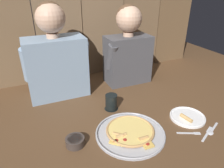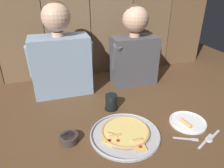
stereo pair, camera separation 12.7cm
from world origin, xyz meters
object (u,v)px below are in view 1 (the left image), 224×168
drinking_glass (111,102)px  diner_right (128,47)px  dipping_bowl (75,141)px  diner_left (55,56)px  dinner_plate (187,117)px  pizza_tray (130,132)px

drinking_glass → diner_right: bearing=49.6°
drinking_glass → dipping_bowl: size_ratio=1.04×
diner_left → diner_right: diner_left is taller
dinner_plate → diner_left: (-0.65, 0.62, 0.28)m
dipping_bowl → diner_left: bearing=86.9°
drinking_glass → diner_right: 0.50m
drinking_glass → diner_right: diner_right is taller
pizza_tray → dinner_plate: 0.39m
pizza_tray → dipping_bowl: dipping_bowl is taller
drinking_glass → diner_left: (-0.27, 0.34, 0.24)m
dinner_plate → drinking_glass: 0.48m
diner_right → diner_left: bearing=-180.0°
dinner_plate → diner_left: bearing=136.5°
dinner_plate → diner_right: bearing=98.8°
dinner_plate → diner_left: 0.94m
pizza_tray → drinking_glass: size_ratio=3.74×
diner_left → diner_right: size_ratio=1.06×
pizza_tray → drinking_glass: bearing=89.1°
diner_left → dipping_bowl: bearing=-93.1°
pizza_tray → drinking_glass: drinking_glass is taller
drinking_glass → diner_right: size_ratio=0.17×
diner_right → dipping_bowl: bearing=-135.9°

